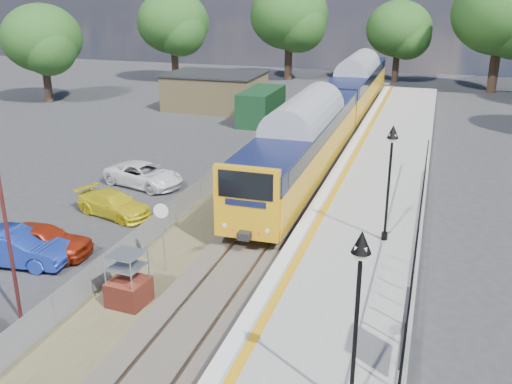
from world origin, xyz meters
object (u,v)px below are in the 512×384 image
at_px(train, 337,104).
at_px(car_white, 144,175).
at_px(victorian_lamp_north, 391,156).
at_px(speed_sign, 162,226).
at_px(car_yellow, 114,204).
at_px(carpark_lamp, 1,196).
at_px(car_red, 42,240).
at_px(brick_plinth, 128,280).
at_px(car_blue, 15,247).
at_px(victorian_lamp_south, 359,282).

relative_size(train, car_white, 8.99).
distance_m(victorian_lamp_north, car_white, 14.76).
relative_size(speed_sign, car_white, 0.62).
distance_m(car_yellow, car_white, 4.31).
xyz_separation_m(speed_sign, carpark_lamp, (-3.07, -4.35, 2.39)).
relative_size(train, car_red, 10.10).
bearing_deg(speed_sign, carpark_lamp, -134.32).
distance_m(brick_plinth, car_white, 12.48).
bearing_deg(car_blue, speed_sign, -85.74).
distance_m(victorian_lamp_south, brick_plinth, 9.62).
distance_m(victorian_lamp_north, train, 19.99).
height_order(victorian_lamp_south, car_red, victorian_lamp_south).
bearing_deg(train, car_blue, -109.31).
relative_size(train, car_yellow, 10.29).
distance_m(train, brick_plinth, 25.40).
xyz_separation_m(speed_sign, car_red, (-5.30, -0.21, -1.23)).
xyz_separation_m(victorian_lamp_south, victorian_lamp_north, (-0.20, 10.00, 0.00)).
distance_m(speed_sign, car_yellow, 6.73).
relative_size(car_yellow, car_white, 0.87).
xyz_separation_m(car_yellow, car_white, (-0.67, 4.26, 0.06)).
bearing_deg(speed_sign, brick_plinth, -101.19).
xyz_separation_m(victorian_lamp_north, speed_sign, (-7.81, -3.56, -2.38)).
height_order(victorian_lamp_south, victorian_lamp_north, same).
bearing_deg(victorian_lamp_north, car_yellow, 175.78).
height_order(speed_sign, carpark_lamp, carpark_lamp).
height_order(victorian_lamp_north, speed_sign, victorian_lamp_north).
height_order(speed_sign, car_white, speed_sign).
bearing_deg(victorian_lamp_north, car_blue, -161.11).
bearing_deg(victorian_lamp_south, car_white, 131.66).
bearing_deg(brick_plinth, victorian_lamp_north, 37.42).
bearing_deg(victorian_lamp_south, brick_plinth, 154.02).
bearing_deg(car_white, carpark_lamp, -154.95).
distance_m(car_red, car_yellow, 4.72).
bearing_deg(brick_plinth, car_blue, 166.53).
height_order(car_red, car_blue, car_blue).
relative_size(car_blue, car_white, 0.95).
xyz_separation_m(carpark_lamp, car_blue, (-2.77, 3.23, -3.59)).
xyz_separation_m(carpark_lamp, car_yellow, (-1.75, 8.84, -3.73)).
distance_m(victorian_lamp_north, brick_plinth, 10.51).
bearing_deg(car_red, train, -24.41).
xyz_separation_m(speed_sign, car_white, (-5.50, 8.75, -1.29)).
xyz_separation_m(victorian_lamp_south, car_blue, (-13.86, 5.33, -3.58)).
distance_m(victorian_lamp_south, speed_sign, 10.55).
bearing_deg(car_yellow, brick_plinth, -129.69).
relative_size(speed_sign, car_yellow, 0.71).
bearing_deg(car_white, victorian_lamp_south, -123.80).
relative_size(victorian_lamp_south, car_blue, 1.06).
bearing_deg(train, speed_sign, -96.31).
xyz_separation_m(victorian_lamp_south, car_yellow, (-12.84, 10.93, -3.72)).
bearing_deg(victorian_lamp_south, car_blue, 158.97).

